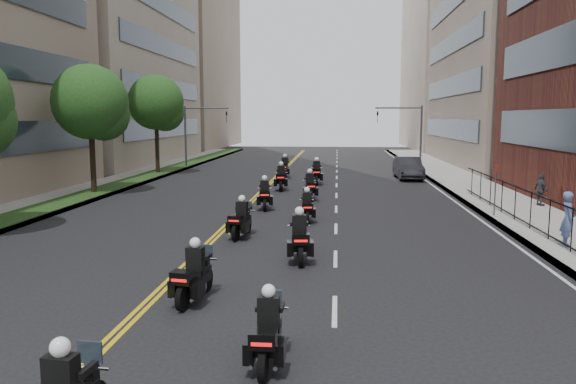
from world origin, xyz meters
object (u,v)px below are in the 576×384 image
(motorcycle_3, at_px, (300,240))
(pedestrian_c, at_px, (541,190))
(motorcycle_2, at_px, (194,277))
(motorcycle_9, at_px, (317,174))
(motorcycle_4, at_px, (241,221))
(motorcycle_1, at_px, (268,334))
(pedestrian_a, at_px, (568,219))
(motorcycle_5, at_px, (307,208))
(motorcycle_7, at_px, (310,188))
(motorcycle_10, at_px, (285,168))
(motorcycle_6, at_px, (265,196))
(parked_sedan, at_px, (408,168))
(motorcycle_8, at_px, (281,179))

(motorcycle_3, height_order, pedestrian_c, pedestrian_c)
(motorcycle_2, xyz_separation_m, motorcycle_9, (2.15, 25.10, 0.10))
(motorcycle_4, xyz_separation_m, motorcycle_9, (2.25, 17.50, 0.09))
(motorcycle_1, height_order, pedestrian_a, pedestrian_a)
(motorcycle_4, relative_size, motorcycle_5, 1.06)
(motorcycle_9, bearing_deg, motorcycle_4, -98.95)
(motorcycle_7, xyz_separation_m, motorcycle_9, (0.10, 7.32, 0.05))
(motorcycle_9, relative_size, motorcycle_10, 1.03)
(pedestrian_c, bearing_deg, motorcycle_3, 117.34)
(motorcycle_4, relative_size, motorcycle_6, 0.96)
(motorcycle_2, height_order, parked_sedan, parked_sedan)
(motorcycle_1, distance_m, parked_sedan, 33.18)
(motorcycle_2, distance_m, pedestrian_c, 20.93)
(motorcycle_4, distance_m, motorcycle_7, 10.41)
(motorcycle_10, distance_m, pedestrian_a, 25.48)
(motorcycle_5, distance_m, pedestrian_a, 10.40)
(motorcycle_8, relative_size, pedestrian_a, 1.29)
(pedestrian_c, bearing_deg, motorcycle_2, 121.01)
(motorcycle_4, relative_size, parked_sedan, 0.45)
(pedestrian_a, bearing_deg, motorcycle_3, 110.25)
(motorcycle_2, distance_m, motorcycle_6, 14.35)
(motorcycle_9, bearing_deg, motorcycle_5, -91.23)
(motorcycle_2, xyz_separation_m, motorcycle_5, (2.24, 11.16, -0.04))
(motorcycle_1, height_order, motorcycle_4, motorcycle_4)
(motorcycle_5, relative_size, motorcycle_7, 0.88)
(motorcycle_2, height_order, motorcycle_5, motorcycle_2)
(pedestrian_a, bearing_deg, motorcycle_5, 69.87)
(motorcycle_8, bearing_deg, motorcycle_6, -94.50)
(parked_sedan, bearing_deg, motorcycle_7, -123.18)
(motorcycle_9, xyz_separation_m, parked_sedan, (6.71, 3.95, 0.07))
(motorcycle_2, relative_size, motorcycle_10, 0.89)
(motorcycle_3, xyz_separation_m, motorcycle_8, (-2.35, 17.51, 0.03))
(motorcycle_10, xyz_separation_m, pedestrian_c, (14.25, -13.29, 0.24))
(motorcycle_10, bearing_deg, motorcycle_7, -76.99)
(motorcycle_1, distance_m, motorcycle_5, 14.63)
(motorcycle_4, distance_m, motorcycle_9, 17.65)
(motorcycle_5, height_order, pedestrian_a, pedestrian_a)
(motorcycle_4, relative_size, motorcycle_10, 0.90)
(motorcycle_8, height_order, pedestrian_c, motorcycle_8)
(motorcycle_1, relative_size, motorcycle_3, 0.87)
(motorcycle_3, height_order, motorcycle_7, motorcycle_3)
(motorcycle_1, relative_size, motorcycle_4, 0.94)
(motorcycle_10, distance_m, parked_sedan, 9.28)
(motorcycle_5, distance_m, motorcycle_10, 18.04)
(motorcycle_5, bearing_deg, motorcycle_9, 85.55)
(motorcycle_9, bearing_deg, motorcycle_3, -91.00)
(motorcycle_5, bearing_deg, motorcycle_2, -106.18)
(motorcycle_2, height_order, pedestrian_a, pedestrian_a)
(parked_sedan, bearing_deg, motorcycle_6, -123.33)
(motorcycle_3, xyz_separation_m, pedestrian_a, (9.16, 2.24, 0.42))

